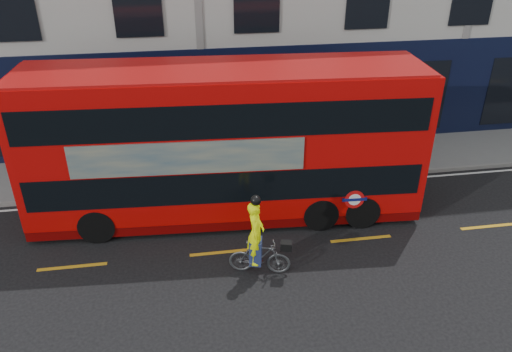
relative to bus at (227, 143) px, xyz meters
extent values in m
plane|color=black|center=(-0.40, -3.54, -2.36)|extent=(120.00, 120.00, 0.00)
cube|color=slate|center=(-0.40, 2.96, -2.30)|extent=(60.00, 3.00, 0.12)
cube|color=slate|center=(-0.40, 1.46, -2.29)|extent=(60.00, 0.12, 0.13)
cube|color=black|center=(-0.40, 4.44, -0.36)|extent=(50.00, 0.08, 4.00)
cube|color=silver|center=(-0.40, 1.16, -2.36)|extent=(58.00, 0.10, 0.01)
cube|color=#C30807|center=(-0.04, 0.00, 0.14)|extent=(11.49, 3.27, 4.08)
cube|color=#610403|center=(-0.04, 0.00, -2.05)|extent=(11.49, 3.22, 0.31)
cube|color=black|center=(-0.04, 0.00, -0.76)|extent=(11.04, 3.28, 0.93)
cube|color=black|center=(-0.04, 0.00, 1.20)|extent=(11.04, 3.28, 0.93)
cube|color=#A10C0B|center=(-0.04, 0.00, 2.20)|extent=(11.26, 3.15, 0.08)
cube|color=black|center=(5.64, -0.34, -0.76)|extent=(0.18, 2.32, 0.93)
cube|color=black|center=(5.64, -0.34, 1.20)|extent=(0.18, 2.32, 0.93)
cube|color=black|center=(-5.73, 0.35, -0.76)|extent=(0.18, 2.32, 0.93)
cube|color=#998F6A|center=(-1.15, -1.25, 0.22)|extent=(6.18, 0.42, 0.93)
cylinder|color=red|center=(3.48, -1.53, -1.33)|extent=(0.58, 0.06, 0.58)
cylinder|color=white|center=(3.48, -1.54, -1.33)|extent=(0.37, 0.04, 0.37)
cube|color=#0C1459|center=(3.48, -1.54, -1.33)|extent=(0.72, 0.06, 0.09)
cylinder|color=black|center=(3.87, -0.24, -1.84)|extent=(1.19, 2.69, 1.03)
cylinder|color=black|center=(2.63, -0.16, -1.84)|extent=(1.19, 2.69, 1.03)
cylinder|color=black|center=(-3.75, 0.23, -1.84)|extent=(1.19, 2.69, 1.03)
imported|color=#4A4E50|center=(0.48, -3.03, -1.88)|extent=(1.66, 0.83, 0.96)
imported|color=#E7FC05|center=(0.38, -3.00, -1.13)|extent=(0.56, 0.72, 1.75)
cube|color=black|center=(1.13, -3.19, -1.47)|extent=(0.33, 0.29, 0.22)
cube|color=navy|center=(0.38, -3.00, -1.70)|extent=(0.39, 0.45, 0.71)
sphere|color=black|center=(0.38, -3.00, -0.18)|extent=(0.27, 0.27, 0.27)
camera|label=1|loc=(-1.24, -13.14, 6.09)|focal=35.00mm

